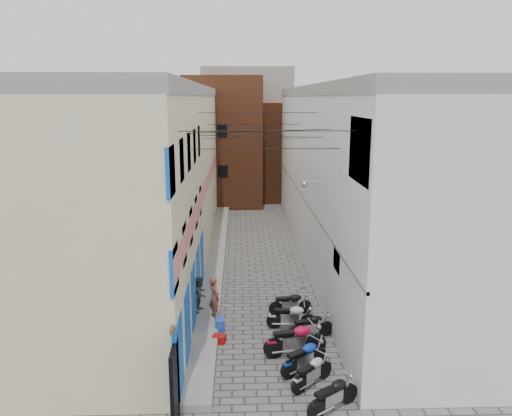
{
  "coord_description": "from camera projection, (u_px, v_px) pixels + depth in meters",
  "views": [
    {
      "loc": [
        -0.81,
        -12.11,
        8.43
      ],
      "look_at": [
        0.04,
        12.26,
        3.0
      ],
      "focal_mm": 35.0,
      "sensor_mm": 36.0,
      "label": 1
    }
  ],
  "objects": [
    {
      "name": "ground",
      "position": [
        270.0,
        412.0,
        13.67
      ],
      "size": [
        90.0,
        90.0,
        0.0
      ],
      "primitive_type": "plane",
      "color": "#5D5B58",
      "rests_on": "ground"
    },
    {
      "name": "plinth",
      "position": [
        216.0,
        258.0,
        26.26
      ],
      "size": [
        0.9,
        26.0,
        0.25
      ],
      "primitive_type": "cube",
      "color": "gray",
      "rests_on": "ground"
    },
    {
      "name": "building_left",
      "position": [
        156.0,
        177.0,
        25.16
      ],
      "size": [
        5.1,
        27.0,
        9.0
      ],
      "color": "beige",
      "rests_on": "ground"
    },
    {
      "name": "building_right",
      "position": [
        352.0,
        176.0,
        25.54
      ],
      "size": [
        5.94,
        26.0,
        9.0
      ],
      "color": "white",
      "rests_on": "ground"
    },
    {
      "name": "building_far_brick_left",
      "position": [
        224.0,
        141.0,
        39.83
      ],
      "size": [
        6.0,
        6.0,
        10.0
      ],
      "primitive_type": "cube",
      "color": "brown",
      "rests_on": "ground"
    },
    {
      "name": "building_far_brick_right",
      "position": [
        284.0,
        151.0,
        42.17
      ],
      "size": [
        5.0,
        6.0,
        8.0
      ],
      "primitive_type": "cube",
      "color": "brown",
      "rests_on": "ground"
    },
    {
      "name": "building_far_concrete",
      "position": [
        247.0,
        130.0,
        45.64
      ],
      "size": [
        8.0,
        5.0,
        11.0
      ],
      "primitive_type": "cube",
      "color": "gray",
      "rests_on": "ground"
    },
    {
      "name": "far_shopfront",
      "position": [
        250.0,
        194.0,
        38.0
      ],
      "size": [
        2.0,
        0.3,
        2.4
      ],
      "primitive_type": "cube",
      "color": "black",
      "rests_on": "ground"
    },
    {
      "name": "overhead_wires",
      "position": [
        259.0,
        131.0,
        19.58
      ],
      "size": [
        5.8,
        13.02,
        1.32
      ],
      "color": "black",
      "rests_on": "ground"
    },
    {
      "name": "motorcycle_a",
      "position": [
        333.0,
        394.0,
        13.59
      ],
      "size": [
        1.83,
        1.51,
        1.06
      ],
      "primitive_type": null,
      "rotation": [
        0.0,
        0.0,
        -0.96
      ],
      "color": "black",
      "rests_on": "ground"
    },
    {
      "name": "motorcycle_b",
      "position": [
        312.0,
        370.0,
        14.8
      ],
      "size": [
        1.66,
        1.56,
        1.0
      ],
      "primitive_type": null,
      "rotation": [
        0.0,
        0.0,
        -0.84
      ],
      "color": "#A6A7AB",
      "rests_on": "ground"
    },
    {
      "name": "motorcycle_c",
      "position": [
        305.0,
        356.0,
        15.55
      ],
      "size": [
        1.87,
        1.56,
        1.08
      ],
      "primitive_type": null,
      "rotation": [
        0.0,
        0.0,
        -0.95
      ],
      "color": "#0C2DB5",
      "rests_on": "ground"
    },
    {
      "name": "motorcycle_d",
      "position": [
        295.0,
        338.0,
        16.53
      ],
      "size": [
        2.25,
        1.06,
        1.25
      ],
      "primitive_type": null,
      "rotation": [
        0.0,
        0.0,
        -1.39
      ],
      "color": "#A50B2B",
      "rests_on": "ground"
    },
    {
      "name": "motorcycle_e",
      "position": [
        311.0,
        325.0,
        17.72
      ],
      "size": [
        1.85,
        1.03,
        1.02
      ],
      "primitive_type": null,
      "rotation": [
        0.0,
        0.0,
        -1.29
      ],
      "color": "black",
      "rests_on": "ground"
    },
    {
      "name": "motorcycle_f",
      "position": [
        291.0,
        315.0,
        18.47
      ],
      "size": [
        1.9,
        0.76,
        1.07
      ],
      "primitive_type": null,
      "rotation": [
        0.0,
        0.0,
        -1.67
      ],
      "color": "silver",
      "rests_on": "ground"
    },
    {
      "name": "motorcycle_g",
      "position": [
        291.0,
        302.0,
        19.7
      ],
      "size": [
        1.79,
        0.71,
        1.01
      ],
      "primitive_type": null,
      "rotation": [
        0.0,
        0.0,
        -1.48
      ],
      "color": "black",
      "rests_on": "ground"
    },
    {
      "name": "person_a",
      "position": [
        214.0,
        297.0,
        18.83
      ],
      "size": [
        0.61,
        0.69,
        1.6
      ],
      "primitive_type": "imported",
      "rotation": [
        0.0,
        0.0,
        2.05
      ],
      "color": "brown",
      "rests_on": "plinth"
    },
    {
      "name": "person_b",
      "position": [
        200.0,
        294.0,
        19.41
      ],
      "size": [
        0.72,
        0.81,
        1.39
      ],
      "primitive_type": "imported",
      "rotation": [
        0.0,
        0.0,
        1.23
      ],
      "color": "#374053",
      "rests_on": "plinth"
    },
    {
      "name": "water_jug_near",
      "position": [
        220.0,
        327.0,
        18.13
      ],
      "size": [
        0.44,
        0.44,
        0.53
      ],
      "primitive_type": "cylinder",
      "rotation": [
        0.0,
        0.0,
        0.36
      ],
      "color": "blue",
      "rests_on": "ground"
    },
    {
      "name": "water_jug_far",
      "position": [
        220.0,
        324.0,
        18.35
      ],
      "size": [
        0.44,
        0.44,
        0.52
      ],
      "primitive_type": "cylinder",
      "rotation": [
        0.0,
        0.0,
        -0.41
      ],
      "color": "blue",
      "rests_on": "ground"
    },
    {
      "name": "red_crate",
      "position": [
        219.0,
        339.0,
        17.48
      ],
      "size": [
        0.52,
        0.44,
        0.28
      ],
      "primitive_type": "cube",
      "rotation": [
        0.0,
        0.0,
        -0.24
      ],
      "color": "#A20E0B",
      "rests_on": "ground"
    }
  ]
}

